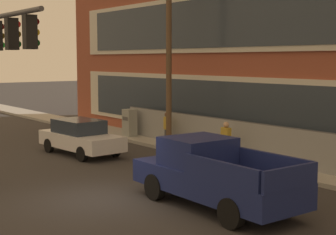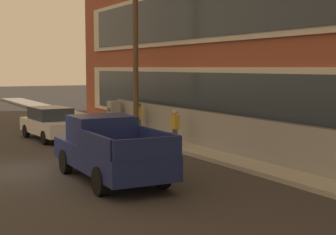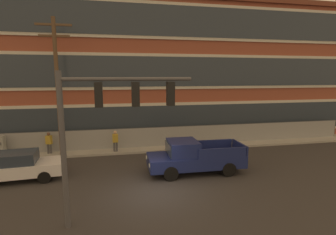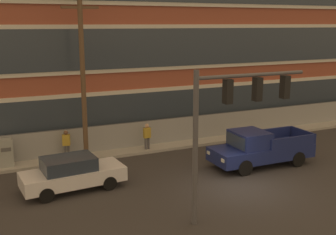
# 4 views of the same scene
# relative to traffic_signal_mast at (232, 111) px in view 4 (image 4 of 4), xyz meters

# --- Properties ---
(ground_plane) EXTENTS (160.00, 160.00, 0.00)m
(ground_plane) POSITION_rel_traffic_signal_mast_xyz_m (2.09, 2.20, -4.22)
(ground_plane) COLOR #333030
(sidewalk_building_side) EXTENTS (80.00, 2.09, 0.16)m
(sidewalk_building_side) POSITION_rel_traffic_signal_mast_xyz_m (2.09, 9.81, -4.14)
(sidewalk_building_side) COLOR #9E9B93
(sidewalk_building_side) RESTS_ON ground
(brick_mill_building) EXTENTS (52.28, 10.43, 11.88)m
(brick_mill_building) POSITION_rel_traffic_signal_mast_xyz_m (9.85, 15.77, 1.73)
(brick_mill_building) COLOR brown
(brick_mill_building) RESTS_ON ground
(chain_link_fence) EXTENTS (28.04, 0.06, 1.66)m
(chain_link_fence) POSITION_rel_traffic_signal_mast_xyz_m (5.79, 10.03, -3.37)
(chain_link_fence) COLOR gray
(chain_link_fence) RESTS_ON ground
(traffic_signal_mast) EXTENTS (4.83, 0.43, 5.80)m
(traffic_signal_mast) POSITION_rel_traffic_signal_mast_xyz_m (0.00, 0.00, 0.00)
(traffic_signal_mast) COLOR #4C4C51
(traffic_signal_mast) RESTS_ON ground
(pickup_truck_navy) EXTENTS (5.64, 2.19, 1.94)m
(pickup_truck_navy) POSITION_rel_traffic_signal_mast_xyz_m (4.75, 4.40, -3.28)
(pickup_truck_navy) COLOR navy
(pickup_truck_navy) RESTS_ON ground
(sedan_white) EXTENTS (4.66, 2.11, 1.56)m
(sedan_white) POSITION_rel_traffic_signal_mast_xyz_m (-4.95, 5.24, -3.42)
(sedan_white) COLOR silver
(sedan_white) RESTS_ON ground
(utility_pole_near_corner) EXTENTS (2.25, 0.26, 9.36)m
(utility_pole_near_corner) POSITION_rel_traffic_signal_mast_xyz_m (-3.35, 9.00, 0.91)
(utility_pole_near_corner) COLOR brown
(utility_pole_near_corner) RESTS_ON ground
(electrical_cabinet) EXTENTS (0.70, 0.55, 1.59)m
(electrical_cabinet) POSITION_rel_traffic_signal_mast_xyz_m (-7.41, 9.46, -3.42)
(electrical_cabinet) COLOR #939993
(electrical_cabinet) RESTS_ON ground
(pedestrian_near_cabinet) EXTENTS (0.46, 0.36, 1.69)m
(pedestrian_near_cabinet) POSITION_rel_traffic_signal_mast_xyz_m (-4.29, 9.60, -3.24)
(pedestrian_near_cabinet) COLOR #4C4C51
(pedestrian_near_cabinet) RESTS_ON ground
(pedestrian_by_fence) EXTENTS (0.40, 0.24, 1.69)m
(pedestrian_by_fence) POSITION_rel_traffic_signal_mast_xyz_m (0.30, 9.18, -3.24)
(pedestrian_by_fence) COLOR #4C4C51
(pedestrian_by_fence) RESTS_ON ground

